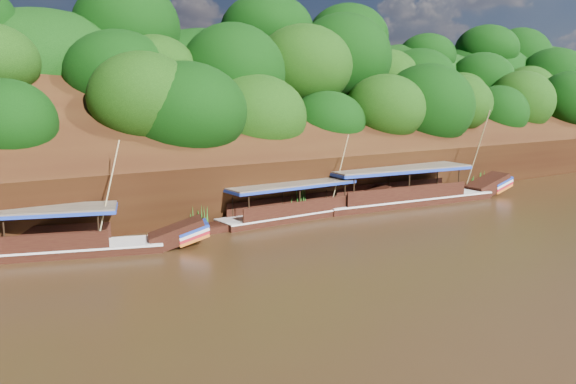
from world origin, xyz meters
name	(u,v)px	position (x,y,z in m)	size (l,w,h in m)	color
ground	(385,246)	(0.00, 0.00, 0.00)	(160.00, 160.00, 0.00)	black
riverbank	(196,166)	(-0.01, 22.73, 1.89)	(120.00, 30.06, 19.40)	black
boat_0	(417,195)	(10.46, 7.43, 0.62)	(17.06, 4.74, 7.25)	black
boat_1	(308,208)	(1.11, 8.22, 0.53)	(13.49, 2.57, 5.70)	black
boat_2	(45,245)	(-14.94, 8.12, 0.54)	(14.85, 6.86, 6.02)	black
reeds	(241,208)	(-3.22, 9.42, 0.86)	(49.39, 2.48, 1.94)	#236D1B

